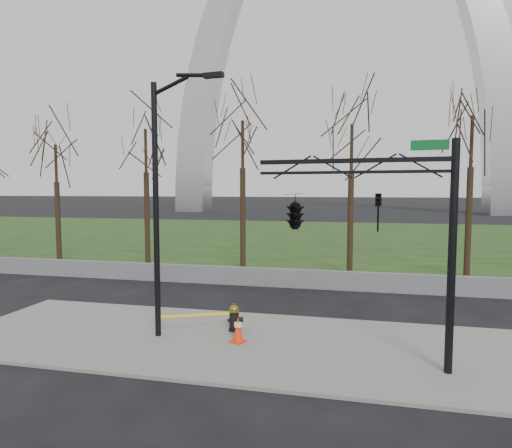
% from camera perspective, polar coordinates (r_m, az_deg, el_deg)
% --- Properties ---
extents(ground, '(500.00, 500.00, 0.00)m').
position_cam_1_polar(ground, '(14.03, -2.83, -15.25)').
color(ground, black).
rests_on(ground, ground).
extents(sidewalk, '(18.00, 6.00, 0.10)m').
position_cam_1_polar(sidewalk, '(14.01, -2.83, -15.06)').
color(sidewalk, slate).
rests_on(sidewalk, ground).
extents(grass_strip, '(120.00, 40.00, 0.06)m').
position_cam_1_polar(grass_strip, '(43.11, 8.01, -1.75)').
color(grass_strip, '#193914').
rests_on(grass_strip, ground).
extents(guardrail, '(60.00, 0.30, 0.90)m').
position_cam_1_polar(guardrail, '(21.45, 2.99, -7.01)').
color(guardrail, '#59595B').
rests_on(guardrail, ground).
extents(gateway_arch, '(66.00, 6.00, 65.00)m').
position_cam_1_polar(gateway_arch, '(92.05, 10.82, 22.05)').
color(gateway_arch, '#B2B4B9').
rests_on(gateway_arch, ground).
extents(tree_row, '(52.64, 4.00, 9.28)m').
position_cam_1_polar(tree_row, '(24.70, 12.28, 4.21)').
color(tree_row, black).
rests_on(tree_row, ground).
extents(fire_hydrant, '(0.57, 0.37, 0.91)m').
position_cam_1_polar(fire_hydrant, '(14.71, -2.82, -12.18)').
color(fire_hydrant, black).
rests_on(fire_hydrant, sidewalk).
extents(traffic_cone, '(0.52, 0.52, 0.78)m').
position_cam_1_polar(traffic_cone, '(13.69, -2.37, -13.60)').
color(traffic_cone, '#F3330C').
rests_on(traffic_cone, sidewalk).
extents(street_light, '(2.39, 0.45, 8.21)m').
position_cam_1_polar(street_light, '(13.84, -12.15, 4.22)').
color(street_light, black).
rests_on(street_light, ground).
extents(traffic_signal_mast, '(5.09, 2.52, 6.00)m').
position_cam_1_polar(traffic_signal_mast, '(11.93, 8.72, 1.59)').
color(traffic_signal_mast, black).
rests_on(traffic_signal_mast, ground).
extents(caution_tape, '(2.65, 1.01, 0.46)m').
position_cam_1_polar(caution_tape, '(14.44, -6.21, -12.26)').
color(caution_tape, '#FFE90D').
rests_on(caution_tape, ground).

